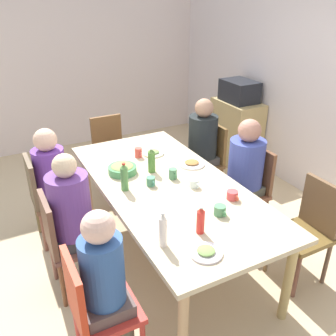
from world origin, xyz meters
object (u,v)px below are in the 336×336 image
(chair_6, at_px, (110,149))
(chair_1, at_px, (250,186))
(person_5, at_px, (202,141))
(dining_table, at_px, (168,191))
(cup_2, at_px, (173,174))
(chair_0, at_px, (309,226))
(bowl_0, at_px, (122,169))
(bottle_2, at_px, (163,230))
(cup_4, at_px, (138,153))
(chair_5, at_px, (208,157))
(bottle_1, at_px, (152,161))
(plate_2, at_px, (206,252))
(plate_0, at_px, (192,163))
(side_cabinet, at_px, (236,132))
(bottle_3, at_px, (124,177))
(person_3, at_px, (72,212))
(cup_0, at_px, (151,181))
(plate_1, at_px, (153,153))
(person_2, at_px, (106,279))
(person_4, at_px, (52,175))
(bottle_0, at_px, (201,220))
(cup_5, at_px, (232,195))
(person_1, at_px, (245,167))
(cup_1, at_px, (194,183))
(chair_4, at_px, (45,195))
(microwave, at_px, (239,91))
(cup_3, at_px, (220,210))
(chair_3, at_px, (64,239))
(chair_2, at_px, (94,307))

(chair_6, bearing_deg, chair_1, 31.05)
(person_5, bearing_deg, dining_table, -47.31)
(cup_2, bearing_deg, chair_0, 45.36)
(bowl_0, relative_size, bottle_2, 1.01)
(cup_4, bearing_deg, chair_1, 56.35)
(chair_5, distance_m, bottle_1, 1.13)
(plate_2, bearing_deg, cup_2, 163.43)
(plate_0, xyz_separation_m, bottle_2, (0.95, -0.79, 0.11))
(bowl_0, relative_size, cup_4, 2.40)
(side_cabinet, bearing_deg, bottle_3, -58.65)
(chair_0, xyz_separation_m, person_3, (-0.77, -1.75, 0.22))
(person_5, bearing_deg, cup_0, -53.23)
(plate_1, bearing_deg, bottle_2, -23.02)
(person_2, xyz_separation_m, person_4, (-1.54, -0.00, 0.00))
(person_2, height_order, bottle_0, person_2)
(person_5, height_order, bottle_2, person_5)
(cup_0, relative_size, cup_5, 0.88)
(person_1, xyz_separation_m, bowl_0, (-0.37, -1.11, 0.08))
(person_5, xyz_separation_m, cup_0, (0.73, -0.98, 0.08))
(cup_1, relative_size, bottle_1, 0.50)
(cup_2, bearing_deg, chair_4, -125.12)
(bottle_1, height_order, microwave, microwave)
(plate_1, distance_m, cup_5, 1.09)
(cup_1, bearing_deg, chair_4, -130.10)
(chair_5, bearing_deg, cup_5, -25.46)
(plate_1, distance_m, cup_3, 1.22)
(chair_1, relative_size, side_cabinet, 1.00)
(bowl_0, xyz_separation_m, bottle_1, (0.10, 0.25, 0.07))
(side_cabinet, bearing_deg, chair_3, -62.89)
(chair_3, xyz_separation_m, side_cabinet, (-1.40, 2.73, -0.06))
(person_3, bearing_deg, person_5, 114.76)
(person_1, height_order, person_4, person_1)
(person_1, height_order, cup_1, person_1)
(chair_0, relative_size, chair_6, 1.00)
(cup_5, bearing_deg, chair_6, -170.43)
(side_cabinet, bearing_deg, chair_2, -51.58)
(microwave, bearing_deg, dining_table, -52.30)
(cup_3, bearing_deg, chair_0, 78.25)
(dining_table, distance_m, cup_4, 0.63)
(chair_3, distance_m, cup_3, 1.24)
(chair_6, distance_m, cup_1, 1.72)
(dining_table, xyz_separation_m, cup_1, (0.15, 0.17, 0.10))
(dining_table, height_order, plate_0, plate_0)
(person_2, relative_size, cup_1, 10.09)
(bowl_0, height_order, side_cabinet, side_cabinet)
(chair_2, relative_size, plate_1, 4.19)
(cup_2, relative_size, cup_3, 0.86)
(chair_4, xyz_separation_m, cup_4, (0.15, 0.92, 0.31))
(person_2, height_order, cup_2, person_2)
(cup_3, xyz_separation_m, side_cabinet, (-2.00, 1.69, -0.36))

